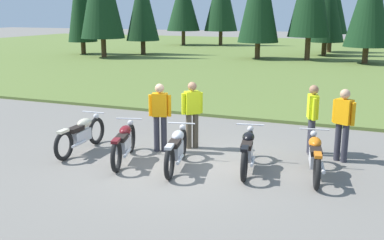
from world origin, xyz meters
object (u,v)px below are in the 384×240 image
Objects in this scene: motorcycle_cream at (81,134)px; motorcycle_black at (248,150)px; rider_with_back_turned at (312,115)px; motorcycle_maroon at (124,143)px; motorcycle_silver at (177,148)px; rider_checking_bike at (160,113)px; rider_near_row_end at (343,121)px; motorcycle_orange at (315,156)px; rider_in_hivis_vest at (192,111)px.

motorcycle_cream and motorcycle_black have the same top height.
motorcycle_maroon is at bearing -151.21° from rider_with_back_turned.
rider_checking_bike is at bearing 131.46° from motorcycle_silver.
motorcycle_maroon is 1.22× the size of rider_with_back_turned.
motorcycle_maroon is 4.96m from rider_near_row_end.
motorcycle_cream and motorcycle_orange have the same top height.
motorcycle_maroon is at bearing -158.39° from rider_near_row_end.
rider_near_row_end is 1.00× the size of rider_in_hivis_vest.
motorcycle_cream is 1.01× the size of motorcycle_black.
motorcycle_black is 1.25× the size of rider_with_back_turned.
motorcycle_black is at bearing -124.23° from rider_with_back_turned.
rider_with_back_turned reaches higher than motorcycle_black.
motorcycle_orange is 3.27m from rider_in_hivis_vest.
rider_in_hivis_vest is (1.06, 1.53, 0.51)m from motorcycle_maroon.
motorcycle_silver and motorcycle_black have the same top height.
rider_in_hivis_vest reaches higher than motorcycle_black.
rider_with_back_turned is 1.00× the size of rider_near_row_end.
motorcycle_silver is 3.79m from rider_near_row_end.
motorcycle_orange is 1.40m from rider_near_row_end.
motorcycle_maroon is 0.98× the size of motorcycle_orange.
rider_in_hivis_vest is (2.39, 1.28, 0.51)m from motorcycle_cream.
motorcycle_black is 2.06m from rider_with_back_turned.
rider_with_back_turned is (3.87, 2.13, 0.51)m from motorcycle_maroon.
rider_with_back_turned is at bearing 156.28° from rider_near_row_end.
motorcycle_cream is at bearing -165.21° from rider_near_row_end.
rider_with_back_turned is at bearing 39.01° from motorcycle_silver.
motorcycle_black is 2.42m from rider_checking_bike.
rider_near_row_end is 4.23m from rider_checking_bike.
rider_with_back_turned reaches higher than motorcycle_cream.
motorcycle_orange is at bearing -79.92° from rider_with_back_turned.
motorcycle_silver is 1.24× the size of rider_near_row_end.
rider_with_back_turned is at bearing 28.79° from motorcycle_maroon.
motorcycle_black is at bearing 3.16° from motorcycle_cream.
motorcycle_maroon is at bearing -124.56° from rider_in_hivis_vest.
motorcycle_orange is at bearing 8.08° from motorcycle_maroon.
rider_in_hivis_vest is 1.00× the size of rider_checking_bike.
motorcycle_maroon is 1.22× the size of rider_checking_bike.
rider_near_row_end is 1.00× the size of rider_checking_bike.
rider_checking_bike is at bearing 22.62° from motorcycle_cream.
rider_checking_bike is at bearing -168.75° from rider_near_row_end.
rider_near_row_end is at bearing 36.09° from motorcycle_black.
motorcycle_silver is 1.24× the size of rider_in_hivis_vest.
rider_near_row_end and rider_checking_bike have the same top height.
motorcycle_cream and motorcycle_silver have the same top height.
motorcycle_cream is 1.26× the size of rider_near_row_end.
rider_with_back_turned is 3.62m from rider_checking_bike.
motorcycle_silver and motorcycle_orange have the same top height.
rider_in_hivis_vest is (-1.69, 1.05, 0.51)m from motorcycle_black.
motorcycle_silver is 1.24× the size of rider_with_back_turned.
rider_in_hivis_vest reaches higher than motorcycle_cream.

